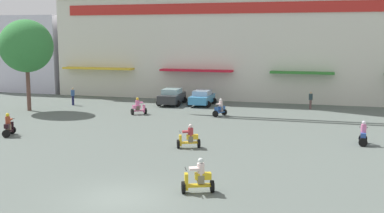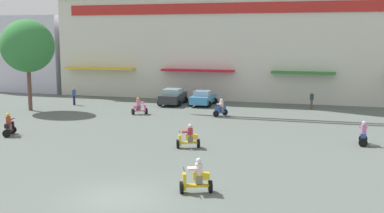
{
  "view_description": "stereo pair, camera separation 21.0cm",
  "coord_description": "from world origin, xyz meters",
  "px_view_note": "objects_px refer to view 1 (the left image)",
  "views": [
    {
      "loc": [
        8.13,
        -17.34,
        6.65
      ],
      "look_at": [
        -0.58,
        12.71,
        1.99
      ],
      "focal_mm": 44.8,
      "sensor_mm": 36.0,
      "label": 1
    },
    {
      "loc": [
        8.33,
        -17.28,
        6.65
      ],
      "look_at": [
        -0.58,
        12.71,
        1.99
      ],
      "focal_mm": 44.8,
      "sensor_mm": 36.0,
      "label": 2
    }
  ],
  "objects_px": {
    "scooter_rider_3": "(189,138)",
    "scooter_rider_7": "(139,107)",
    "pedestrian_1": "(311,99)",
    "scooter_rider_0": "(9,126)",
    "scooter_rider_4": "(363,135)",
    "scooter_rider_1": "(220,109)",
    "parked_car_0": "(172,96)",
    "scooter_rider_6": "(198,178)",
    "pedestrian_0": "(73,95)",
    "plaza_tree_0": "(26,46)",
    "parked_car_1": "(202,98)"
  },
  "relations": [
    {
      "from": "parked_car_0",
      "to": "scooter_rider_4",
      "type": "relative_size",
      "value": 2.96
    },
    {
      "from": "scooter_rider_7",
      "to": "plaza_tree_0",
      "type": "bearing_deg",
      "value": -175.72
    },
    {
      "from": "scooter_rider_4",
      "to": "scooter_rider_7",
      "type": "bearing_deg",
      "value": 159.04
    },
    {
      "from": "parked_car_0",
      "to": "scooter_rider_7",
      "type": "height_order",
      "value": "parked_car_0"
    },
    {
      "from": "parked_car_1",
      "to": "pedestrian_1",
      "type": "distance_m",
      "value": 10.09
    },
    {
      "from": "scooter_rider_1",
      "to": "plaza_tree_0",
      "type": "bearing_deg",
      "value": -173.77
    },
    {
      "from": "scooter_rider_6",
      "to": "scooter_rider_7",
      "type": "bearing_deg",
      "value": 119.4
    },
    {
      "from": "scooter_rider_0",
      "to": "scooter_rider_7",
      "type": "bearing_deg",
      "value": 64.85
    },
    {
      "from": "parked_car_1",
      "to": "scooter_rider_7",
      "type": "xyz_separation_m",
      "value": [
        -3.81,
        -6.63,
        -0.14
      ]
    },
    {
      "from": "scooter_rider_0",
      "to": "pedestrian_0",
      "type": "relative_size",
      "value": 0.93
    },
    {
      "from": "scooter_rider_3",
      "to": "scooter_rider_7",
      "type": "bearing_deg",
      "value": 125.8
    },
    {
      "from": "scooter_rider_7",
      "to": "pedestrian_0",
      "type": "bearing_deg",
      "value": 158.02
    },
    {
      "from": "plaza_tree_0",
      "to": "pedestrian_1",
      "type": "relative_size",
      "value": 4.97
    },
    {
      "from": "scooter_rider_7",
      "to": "parked_car_1",
      "type": "bearing_deg",
      "value": 60.15
    },
    {
      "from": "scooter_rider_1",
      "to": "pedestrian_1",
      "type": "bearing_deg",
      "value": 39.76
    },
    {
      "from": "scooter_rider_1",
      "to": "scooter_rider_6",
      "type": "relative_size",
      "value": 0.96
    },
    {
      "from": "scooter_rider_3",
      "to": "scooter_rider_4",
      "type": "bearing_deg",
      "value": 20.61
    },
    {
      "from": "scooter_rider_4",
      "to": "scooter_rider_7",
      "type": "height_order",
      "value": "scooter_rider_4"
    },
    {
      "from": "scooter_rider_7",
      "to": "pedestrian_0",
      "type": "height_order",
      "value": "pedestrian_0"
    },
    {
      "from": "parked_car_1",
      "to": "scooter_rider_3",
      "type": "height_order",
      "value": "same"
    },
    {
      "from": "pedestrian_1",
      "to": "scooter_rider_0",
      "type": "bearing_deg",
      "value": -137.09
    },
    {
      "from": "parked_car_1",
      "to": "pedestrian_0",
      "type": "xyz_separation_m",
      "value": [
        -11.94,
        -3.35,
        0.22
      ]
    },
    {
      "from": "scooter_rider_0",
      "to": "scooter_rider_4",
      "type": "bearing_deg",
      "value": 9.57
    },
    {
      "from": "parked_car_1",
      "to": "scooter_rider_0",
      "type": "bearing_deg",
      "value": -117.01
    },
    {
      "from": "scooter_rider_1",
      "to": "scooter_rider_3",
      "type": "distance_m",
      "value": 11.63
    },
    {
      "from": "plaza_tree_0",
      "to": "scooter_rider_3",
      "type": "distance_m",
      "value": 20.89
    },
    {
      "from": "scooter_rider_4",
      "to": "pedestrian_1",
      "type": "distance_m",
      "value": 14.21
    },
    {
      "from": "scooter_rider_1",
      "to": "scooter_rider_6",
      "type": "height_order",
      "value": "scooter_rider_6"
    },
    {
      "from": "scooter_rider_1",
      "to": "pedestrian_1",
      "type": "xyz_separation_m",
      "value": [
        7.06,
        5.88,
        0.32
      ]
    },
    {
      "from": "parked_car_1",
      "to": "scooter_rider_6",
      "type": "bearing_deg",
      "value": -75.39
    },
    {
      "from": "scooter_rider_0",
      "to": "pedestrian_0",
      "type": "bearing_deg",
      "value": 102.96
    },
    {
      "from": "scooter_rider_6",
      "to": "pedestrian_0",
      "type": "bearing_deg",
      "value": 130.53
    },
    {
      "from": "scooter_rider_1",
      "to": "scooter_rider_4",
      "type": "relative_size",
      "value": 0.97
    },
    {
      "from": "scooter_rider_6",
      "to": "pedestrian_1",
      "type": "distance_m",
      "value": 25.51
    },
    {
      "from": "plaza_tree_0",
      "to": "scooter_rider_3",
      "type": "xyz_separation_m",
      "value": [
        17.75,
        -9.75,
        -5.12
      ]
    },
    {
      "from": "plaza_tree_0",
      "to": "scooter_rider_7",
      "type": "height_order",
      "value": "plaza_tree_0"
    },
    {
      "from": "scooter_rider_6",
      "to": "scooter_rider_7",
      "type": "relative_size",
      "value": 1.05
    },
    {
      "from": "scooter_rider_1",
      "to": "scooter_rider_0",
      "type": "bearing_deg",
      "value": -135.34
    },
    {
      "from": "parked_car_0",
      "to": "scooter_rider_7",
      "type": "xyz_separation_m",
      "value": [
        -0.86,
        -6.35,
        -0.18
      ]
    },
    {
      "from": "plaza_tree_0",
      "to": "parked_car_0",
      "type": "height_order",
      "value": "plaza_tree_0"
    },
    {
      "from": "scooter_rider_3",
      "to": "pedestrian_1",
      "type": "relative_size",
      "value": 0.91
    },
    {
      "from": "scooter_rider_3",
      "to": "scooter_rider_6",
      "type": "height_order",
      "value": "scooter_rider_6"
    },
    {
      "from": "scooter_rider_7",
      "to": "scooter_rider_4",
      "type": "bearing_deg",
      "value": -20.96
    },
    {
      "from": "scooter_rider_3",
      "to": "scooter_rider_7",
      "type": "height_order",
      "value": "scooter_rider_7"
    },
    {
      "from": "parked_car_0",
      "to": "scooter_rider_4",
      "type": "distance_m",
      "value": 21.25
    },
    {
      "from": "scooter_rider_6",
      "to": "pedestrian_0",
      "type": "xyz_separation_m",
      "value": [
        -18.43,
        21.56,
        0.32
      ]
    },
    {
      "from": "parked_car_1",
      "to": "scooter_rider_4",
      "type": "relative_size",
      "value": 2.6
    },
    {
      "from": "scooter_rider_6",
      "to": "pedestrian_0",
      "type": "distance_m",
      "value": 28.37
    },
    {
      "from": "plaza_tree_0",
      "to": "scooter_rider_6",
      "type": "distance_m",
      "value": 27.42
    },
    {
      "from": "scooter_rider_4",
      "to": "scooter_rider_6",
      "type": "height_order",
      "value": "scooter_rider_6"
    }
  ]
}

